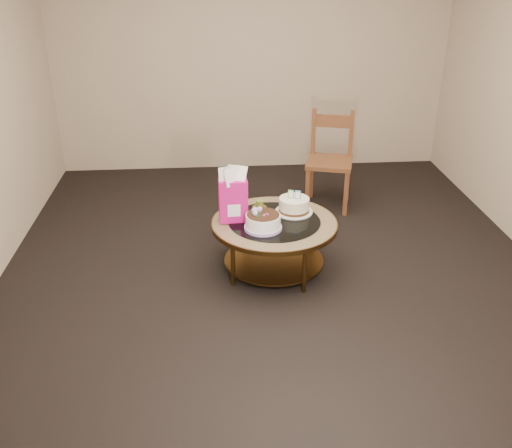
{
  "coord_description": "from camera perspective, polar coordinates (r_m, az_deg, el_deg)",
  "views": [
    {
      "loc": [
        -0.47,
        -4.08,
        2.46
      ],
      "look_at": [
        -0.15,
        0.02,
        0.43
      ],
      "focal_mm": 40.0,
      "sensor_mm": 36.0,
      "label": 1
    }
  ],
  "objects": [
    {
      "name": "cream_cake",
      "position": [
        4.7,
        3.83,
        1.86
      ],
      "size": [
        0.31,
        0.31,
        0.2
      ],
      "rotation": [
        0.0,
        0.0,
        -0.33
      ],
      "color": "white",
      "rests_on": "coffee_table"
    },
    {
      "name": "room_walls",
      "position": [
        4.21,
        2.07,
        13.71
      ],
      "size": [
        4.52,
        5.02,
        2.61
      ],
      "color": "#BDAA8F",
      "rests_on": "ground"
    },
    {
      "name": "coffee_table",
      "position": [
        4.6,
        1.84,
        -0.58
      ],
      "size": [
        1.02,
        1.02,
        0.46
      ],
      "color": "brown",
      "rests_on": "ground"
    },
    {
      "name": "pillar_candle",
      "position": [
        4.76,
        0.35,
        1.83
      ],
      "size": [
        0.12,
        0.12,
        0.09
      ],
      "rotation": [
        0.0,
        0.0,
        0.27
      ],
      "color": "#DDCC5B",
      "rests_on": "coffee_table"
    },
    {
      "name": "dining_chair",
      "position": [
        5.84,
        7.39,
        6.38
      ],
      "size": [
        0.55,
        0.55,
        0.97
      ],
      "rotation": [
        0.0,
        0.0,
        -0.27
      ],
      "color": "brown",
      "rests_on": "ground"
    },
    {
      "name": "ground",
      "position": [
        4.79,
        1.77,
        -4.62
      ],
      "size": [
        5.0,
        5.0,
        0.0
      ],
      "primitive_type": "plane",
      "color": "black",
      "rests_on": "ground"
    },
    {
      "name": "gift_bag",
      "position": [
        4.49,
        -2.31,
        2.93
      ],
      "size": [
        0.23,
        0.17,
        0.45
      ],
      "rotation": [
        0.0,
        0.0,
        0.05
      ],
      "color": "#EE168E",
      "rests_on": "coffee_table"
    },
    {
      "name": "decorated_cake",
      "position": [
        4.42,
        0.69,
        0.19
      ],
      "size": [
        0.3,
        0.3,
        0.17
      ],
      "rotation": [
        0.0,
        0.0,
        0.11
      ],
      "color": "#BD9BDB",
      "rests_on": "coffee_table"
    }
  ]
}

